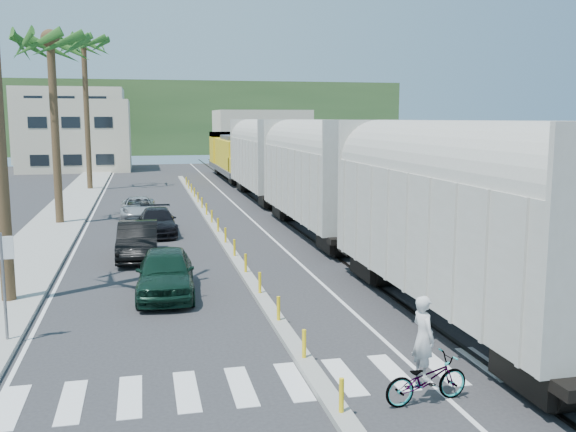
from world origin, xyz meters
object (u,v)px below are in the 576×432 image
Objects in this scene: street_sign at (3,272)px; car_lead at (166,272)px; car_second at (138,241)px; cyclist at (426,369)px.

street_sign is 5.91m from car_lead.
street_sign is at bearing -106.83° from car_second.
street_sign is at bearing -134.35° from car_lead.
car_lead is 6.18m from car_second.
street_sign is at bearing 50.37° from cyclist.
car_second is at bearing 71.71° from street_sign.
cyclist reaches higher than car_second.
car_lead is at bearing -79.84° from car_second.
car_lead is 1.01× the size of car_second.
cyclist reaches higher than car_lead.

